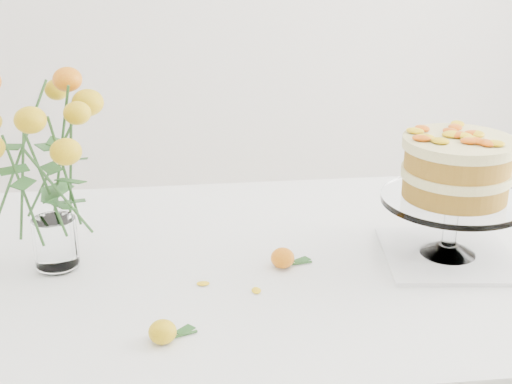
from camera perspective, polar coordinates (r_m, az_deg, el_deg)
table at (r=1.54m, az=0.13°, el=-8.06°), size 1.43×0.93×0.76m
napkin at (r=1.56m, az=15.05°, el=-4.89°), size 0.30×0.30×0.01m
cake_stand at (r=1.50m, az=15.70°, el=1.38°), size 0.30×0.30×0.26m
rose_vase at (r=1.43m, az=-16.52°, el=3.38°), size 0.35×0.35×0.44m
loose_rose_near at (r=1.23m, az=-7.47°, el=-11.04°), size 0.08×0.05×0.04m
loose_rose_far at (r=1.46m, az=2.16°, el=-5.30°), size 0.09×0.05×0.04m
stray_petal_a at (r=1.41m, az=-4.25°, el=-7.33°), size 0.03×0.02×0.00m
stray_petal_b at (r=1.38m, az=0.02°, el=-7.90°), size 0.03×0.02×0.00m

